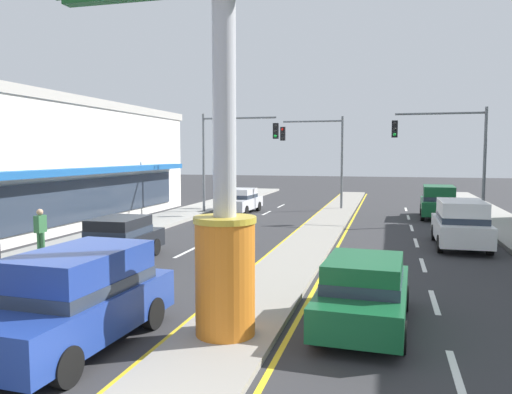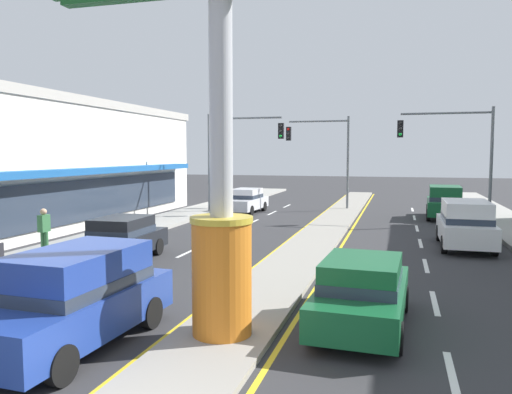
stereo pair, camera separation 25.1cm
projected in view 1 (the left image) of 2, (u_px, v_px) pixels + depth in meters
median_strip at (315, 237)px, 22.37m from camera, size 2.02×52.00×0.14m
sidewalk_left at (111, 235)px, 22.71m from camera, size 2.68×60.00×0.18m
lane_markings at (310, 244)px, 21.07m from camera, size 8.76×52.00×0.01m
district_sign at (224, 113)px, 9.77m from camera, size 7.50×1.26×8.41m
storefront_left at (9, 163)px, 25.67m from camera, size 9.61×24.40×6.56m
traffic_light_left_side at (230, 146)px, 30.68m from camera, size 4.86×0.46×6.20m
traffic_light_right_side at (450, 144)px, 26.86m from camera, size 4.86×0.46×6.20m
traffic_light_median_far at (319, 147)px, 33.51m from camera, size 4.20×0.46×6.20m
sedan_near_right_lane at (118, 239)px, 17.54m from camera, size 1.97×4.37×1.53m
suv_far_right_lane at (438, 201)px, 29.25m from camera, size 2.12×4.68×1.90m
sedan_near_left_lane at (240, 200)px, 31.99m from camera, size 1.98×4.37×1.53m
suv_mid_left_lane at (77, 298)px, 9.73m from camera, size 2.12×4.68×1.90m
suv_far_left_oncoming at (461, 223)px, 20.14m from camera, size 2.00×4.62×1.90m
sedan_kerb_right at (364, 291)px, 10.92m from camera, size 2.00×4.38×1.53m
pedestrian_far_side at (40, 231)px, 17.07m from camera, size 0.28×0.40×1.72m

